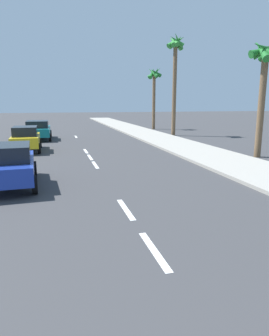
{
  "coord_description": "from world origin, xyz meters",
  "views": [
    {
      "loc": [
        -1.89,
        2.18,
        3.03
      ],
      "look_at": [
        0.4,
        10.9,
        1.1
      ],
      "focal_mm": 32.76,
      "sensor_mm": 36.0,
      "label": 1
    }
  ],
  "objects_px": {
    "parked_car_yellow": "(26,138)",
    "palm_tree_far": "(175,58)",
    "parked_car_teal": "(38,129)",
    "palm_tree_distant": "(154,82)",
    "parked_car_blue": "(10,164)",
    "palm_tree_mid": "(265,65)"
  },
  "relations": [
    {
      "from": "parked_car_teal",
      "to": "palm_tree_mid",
      "type": "bearing_deg",
      "value": -43.35
    },
    {
      "from": "parked_car_yellow",
      "to": "palm_tree_distant",
      "type": "distance_m",
      "value": 19.25
    },
    {
      "from": "parked_car_teal",
      "to": "palm_tree_mid",
      "type": "relative_size",
      "value": 0.7
    },
    {
      "from": "parked_car_blue",
      "to": "parked_car_teal",
      "type": "relative_size",
      "value": 0.87
    },
    {
      "from": "parked_car_yellow",
      "to": "palm_tree_mid",
      "type": "relative_size",
      "value": 0.59
    },
    {
      "from": "parked_car_blue",
      "to": "palm_tree_mid",
      "type": "distance_m",
      "value": 13.73
    },
    {
      "from": "parked_car_teal",
      "to": "palm_tree_distant",
      "type": "bearing_deg",
      "value": 30.69
    },
    {
      "from": "parked_car_teal",
      "to": "palm_tree_mid",
      "type": "distance_m",
      "value": 17.66
    },
    {
      "from": "parked_car_blue",
      "to": "palm_tree_far",
      "type": "xyz_separation_m",
      "value": [
        12.39,
        15.03,
        6.04
      ]
    },
    {
      "from": "palm_tree_far",
      "to": "parked_car_teal",
      "type": "bearing_deg",
      "value": -179.64
    },
    {
      "from": "parked_car_blue",
      "to": "palm_tree_far",
      "type": "bearing_deg",
      "value": 47.29
    },
    {
      "from": "palm_tree_distant",
      "to": "parked_car_yellow",
      "type": "bearing_deg",
      "value": -133.64
    },
    {
      "from": "parked_car_blue",
      "to": "parked_car_teal",
      "type": "xyz_separation_m",
      "value": [
        0.34,
        14.96,
        0.01
      ]
    },
    {
      "from": "parked_car_yellow",
      "to": "palm_tree_far",
      "type": "distance_m",
      "value": 15.3
    },
    {
      "from": "parked_car_yellow",
      "to": "parked_car_teal",
      "type": "bearing_deg",
      "value": 84.96
    },
    {
      "from": "parked_car_blue",
      "to": "parked_car_yellow",
      "type": "height_order",
      "value": "same"
    },
    {
      "from": "parked_car_blue",
      "to": "palm_tree_far",
      "type": "height_order",
      "value": "palm_tree_far"
    },
    {
      "from": "palm_tree_far",
      "to": "palm_tree_distant",
      "type": "bearing_deg",
      "value": 86.72
    },
    {
      "from": "parked_car_yellow",
      "to": "parked_car_blue",
      "type": "bearing_deg",
      "value": -89.97
    },
    {
      "from": "parked_car_blue",
      "to": "palm_tree_distant",
      "type": "xyz_separation_m",
      "value": [
        12.8,
        22.2,
        4.42
      ]
    },
    {
      "from": "parked_car_yellow",
      "to": "palm_tree_distant",
      "type": "bearing_deg",
      "value": 45.55
    },
    {
      "from": "parked_car_teal",
      "to": "palm_tree_distant",
      "type": "distance_m",
      "value": 15.07
    }
  ]
}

